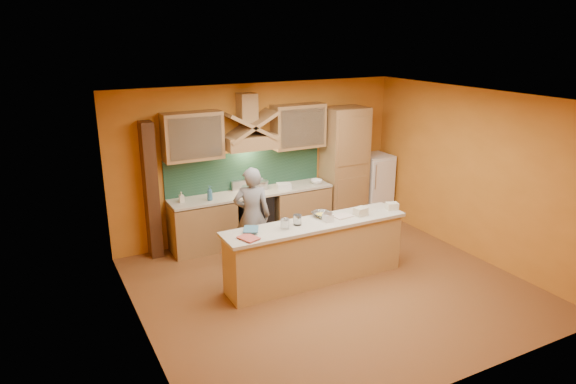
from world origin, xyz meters
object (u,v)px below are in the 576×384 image
person (252,216)px  mixing_bowl (322,214)px  fridge (374,186)px  stove (253,216)px  kitchen_scale (328,217)px

person → mixing_bowl: bearing=156.6°
fridge → person: bearing=-164.1°
person → mixing_bowl: size_ratio=5.71×
stove → mixing_bowl: mixing_bowl is taller
kitchen_scale → fridge: bearing=40.0°
kitchen_scale → person: bearing=126.7°
stove → mixing_bowl: size_ratio=3.16×
fridge → kitchen_scale: 3.03m
stove → kitchen_scale: bearing=-78.7°
kitchen_scale → stove: bearing=101.5°
fridge → kitchen_scale: bearing=-140.1°
stove → mixing_bowl: 1.85m
kitchen_scale → mixing_bowl: bearing=85.1°
person → stove: bearing=-90.9°
fridge → mixing_bowl: fridge is taller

